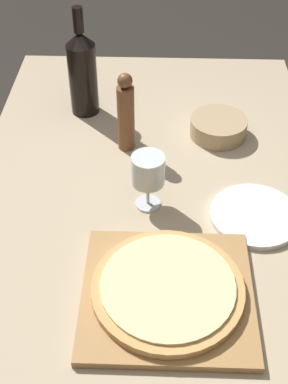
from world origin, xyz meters
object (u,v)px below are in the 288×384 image
object	(u,v)px
wine_bottle	(83,72)
pepper_mill	(126,114)
small_bowl	(218,127)
wine_glass	(150,172)
pizza	(168,288)

from	to	relation	value
wine_bottle	pepper_mill	size ratio (longest dim) A/B	1.42
wine_bottle	small_bowl	size ratio (longest dim) A/B	2.02
pepper_mill	wine_glass	distance (m)	0.23
wine_bottle	small_bowl	world-z (taller)	wine_bottle
pepper_mill	small_bowl	size ratio (longest dim) A/B	1.42
wine_glass	pizza	bearing A→B (deg)	-80.91
wine_glass	small_bowl	xyz separation A→B (m)	(0.18, 0.29, -0.08)
pepper_mill	wine_glass	xyz separation A→B (m)	(0.07, -0.22, -0.00)
pizza	wine_glass	xyz separation A→B (m)	(-0.04, 0.27, 0.07)
wine_bottle	small_bowl	distance (m)	0.41
pepper_mill	pizza	bearing A→B (deg)	-77.39
wine_bottle	pepper_mill	bearing A→B (deg)	-52.61
pizza	small_bowl	xyz separation A→B (m)	(0.14, 0.56, -0.00)
pizza	small_bowl	size ratio (longest dim) A/B	1.96
wine_bottle	wine_glass	bearing A→B (deg)	-63.36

